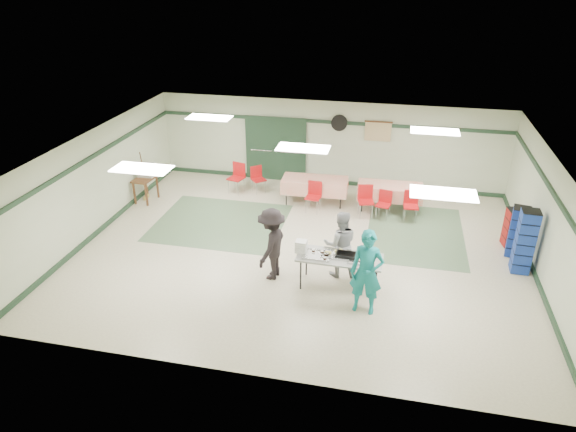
% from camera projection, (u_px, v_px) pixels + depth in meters
% --- Properties ---
extents(floor, '(11.00, 11.00, 0.00)m').
position_uv_depth(floor, '(302.00, 250.00, 12.91)').
color(floor, beige).
rests_on(floor, ground).
extents(ceiling, '(11.00, 11.00, 0.00)m').
position_uv_depth(ceiling, '(303.00, 147.00, 11.72)').
color(ceiling, silver).
rests_on(ceiling, wall_back).
extents(wall_back, '(11.00, 0.00, 11.00)m').
position_uv_depth(wall_back, '(329.00, 143.00, 16.26)').
color(wall_back, beige).
rests_on(wall_back, floor).
extents(wall_front, '(11.00, 0.00, 11.00)m').
position_uv_depth(wall_front, '(251.00, 312.00, 8.37)').
color(wall_front, beige).
rests_on(wall_front, floor).
extents(wall_left, '(0.00, 9.00, 9.00)m').
position_uv_depth(wall_left, '(95.00, 182.00, 13.37)').
color(wall_left, beige).
rests_on(wall_left, floor).
extents(wall_right, '(0.00, 9.00, 9.00)m').
position_uv_depth(wall_right, '(548.00, 223.00, 11.27)').
color(wall_right, beige).
rests_on(wall_right, floor).
extents(trim_back, '(11.00, 0.06, 0.10)m').
position_uv_depth(trim_back, '(330.00, 122.00, 15.93)').
color(trim_back, '#1F3825').
rests_on(trim_back, wall_back).
extents(baseboard_back, '(11.00, 0.06, 0.12)m').
position_uv_depth(baseboard_back, '(328.00, 181.00, 16.80)').
color(baseboard_back, '#1F3825').
rests_on(baseboard_back, floor).
extents(trim_left, '(0.06, 9.00, 0.10)m').
position_uv_depth(trim_left, '(92.00, 157.00, 13.05)').
color(trim_left, '#1F3825').
rests_on(trim_left, wall_back).
extents(baseboard_left, '(0.06, 9.00, 0.12)m').
position_uv_depth(baseboard_left, '(104.00, 226.00, 13.93)').
color(baseboard_left, '#1F3825').
rests_on(baseboard_left, floor).
extents(trim_right, '(0.06, 9.00, 0.10)m').
position_uv_depth(trim_right, '(554.00, 194.00, 10.96)').
color(trim_right, '#1F3825').
rests_on(trim_right, wall_back).
extents(baseboard_right, '(0.06, 9.00, 0.12)m').
position_uv_depth(baseboard_right, '(534.00, 272.00, 11.84)').
color(baseboard_right, '#1F3825').
rests_on(baseboard_right, floor).
extents(green_patch_a, '(3.50, 3.00, 0.01)m').
position_uv_depth(green_patch_a, '(220.00, 222.00, 14.27)').
color(green_patch_a, '#5B7958').
rests_on(green_patch_a, floor).
extents(green_patch_b, '(2.50, 3.50, 0.01)m').
position_uv_depth(green_patch_b, '(415.00, 233.00, 13.69)').
color(green_patch_b, '#5B7958').
rests_on(green_patch_b, floor).
extents(double_door_left, '(0.90, 0.06, 2.10)m').
position_uv_depth(double_door_left, '(262.00, 148.00, 16.76)').
color(double_door_left, gray).
rests_on(double_door_left, floor).
extents(double_door_right, '(0.90, 0.06, 2.10)m').
position_uv_depth(double_door_right, '(290.00, 150.00, 16.58)').
color(double_door_right, gray).
rests_on(double_door_right, floor).
extents(door_frame, '(2.00, 0.03, 2.15)m').
position_uv_depth(door_frame, '(276.00, 149.00, 16.65)').
color(door_frame, '#1F3825').
rests_on(door_frame, floor).
extents(wall_fan, '(0.50, 0.10, 0.50)m').
position_uv_depth(wall_fan, '(339.00, 123.00, 15.84)').
color(wall_fan, black).
rests_on(wall_fan, wall_back).
extents(scroll_banner, '(0.80, 0.02, 0.60)m').
position_uv_depth(scroll_banner, '(378.00, 132.00, 15.70)').
color(scroll_banner, beige).
rests_on(scroll_banner, wall_back).
extents(serving_table, '(1.87, 0.80, 0.76)m').
position_uv_depth(serving_table, '(340.00, 259.00, 11.13)').
color(serving_table, '#9C9C98').
rests_on(serving_table, floor).
extents(sheet_tray_right, '(0.59, 0.46, 0.02)m').
position_uv_depth(sheet_tray_right, '(362.00, 260.00, 10.96)').
color(sheet_tray_right, silver).
rests_on(sheet_tray_right, serving_table).
extents(sheet_tray_mid, '(0.63, 0.49, 0.02)m').
position_uv_depth(sheet_tray_mid, '(336.00, 254.00, 11.18)').
color(sheet_tray_mid, silver).
rests_on(sheet_tray_mid, serving_table).
extents(sheet_tray_left, '(0.60, 0.47, 0.02)m').
position_uv_depth(sheet_tray_left, '(317.00, 255.00, 11.14)').
color(sheet_tray_left, silver).
rests_on(sheet_tray_left, serving_table).
extents(baking_pan, '(0.45, 0.29, 0.08)m').
position_uv_depth(baking_pan, '(346.00, 255.00, 11.10)').
color(baking_pan, black).
rests_on(baking_pan, serving_table).
extents(foam_box_stack, '(0.25, 0.23, 0.28)m').
position_uv_depth(foam_box_stack, '(301.00, 246.00, 11.24)').
color(foam_box_stack, white).
rests_on(foam_box_stack, serving_table).
extents(volunteer_teal, '(0.71, 0.51, 1.84)m').
position_uv_depth(volunteer_teal, '(367.00, 272.00, 10.25)').
color(volunteer_teal, '#127B80').
rests_on(volunteer_teal, floor).
extents(volunteer_grey, '(0.89, 0.76, 1.60)m').
position_uv_depth(volunteer_grey, '(340.00, 244.00, 11.54)').
color(volunteer_grey, '#96969B').
rests_on(volunteer_grey, floor).
extents(volunteer_dark, '(0.79, 1.18, 1.70)m').
position_uv_depth(volunteer_dark, '(272.00, 244.00, 11.43)').
color(volunteer_dark, black).
rests_on(volunteer_dark, floor).
extents(dining_table_a, '(1.86, 0.87, 0.77)m').
position_uv_depth(dining_table_a, '(390.00, 191.00, 14.80)').
color(dining_table_a, red).
rests_on(dining_table_a, floor).
extents(dining_table_b, '(1.96, 0.93, 0.77)m').
position_uv_depth(dining_table_b, '(315.00, 185.00, 15.22)').
color(dining_table_b, red).
rests_on(dining_table_b, floor).
extents(chair_a, '(0.45, 0.45, 0.80)m').
position_uv_depth(chair_a, '(384.00, 201.00, 14.36)').
color(chair_a, red).
rests_on(chair_a, floor).
extents(chair_b, '(0.51, 0.51, 0.91)m').
position_uv_depth(chair_b, '(366.00, 197.00, 14.44)').
color(chair_b, red).
rests_on(chair_b, floor).
extents(chair_c, '(0.43, 0.43, 0.86)m').
position_uv_depth(chair_c, '(411.00, 202.00, 14.21)').
color(chair_c, red).
rests_on(chair_c, floor).
extents(chair_d, '(0.45, 0.45, 0.89)m').
position_uv_depth(chair_d, '(314.00, 193.00, 14.73)').
color(chair_d, red).
rests_on(chair_d, floor).
extents(chair_loose_a, '(0.54, 0.54, 0.82)m').
position_uv_depth(chair_loose_a, '(257.00, 176.00, 16.02)').
color(chair_loose_a, red).
rests_on(chair_loose_a, floor).
extents(chair_loose_b, '(0.54, 0.54, 0.94)m').
position_uv_depth(chair_loose_b, '(237.00, 175.00, 15.95)').
color(chair_loose_b, red).
rests_on(chair_loose_b, floor).
extents(crate_stack_blue_a, '(0.46, 0.46, 1.28)m').
position_uv_depth(crate_stack_blue_a, '(518.00, 232.00, 12.40)').
color(crate_stack_blue_a, navy).
rests_on(crate_stack_blue_a, floor).
extents(crate_stack_red, '(0.44, 0.44, 1.01)m').
position_uv_depth(crate_stack_red, '(513.00, 228.00, 12.89)').
color(crate_stack_red, maroon).
rests_on(crate_stack_red, floor).
extents(crate_stack_blue_b, '(0.42, 0.42, 1.56)m').
position_uv_depth(crate_stack_blue_b, '(525.00, 242.00, 11.68)').
color(crate_stack_blue_b, navy).
rests_on(crate_stack_blue_b, floor).
extents(printer_table, '(0.57, 0.82, 0.74)m').
position_uv_depth(printer_table, '(145.00, 182.00, 15.31)').
color(printer_table, brown).
rests_on(printer_table, floor).
extents(office_printer, '(0.49, 0.44, 0.37)m').
position_uv_depth(office_printer, '(147.00, 170.00, 15.34)').
color(office_printer, '#B9B9B4').
rests_on(office_printer, printer_table).
extents(broom, '(0.09, 0.24, 1.49)m').
position_uv_depth(broom, '(144.00, 175.00, 15.40)').
color(broom, brown).
rests_on(broom, floor).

